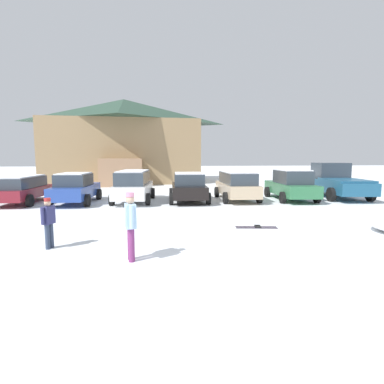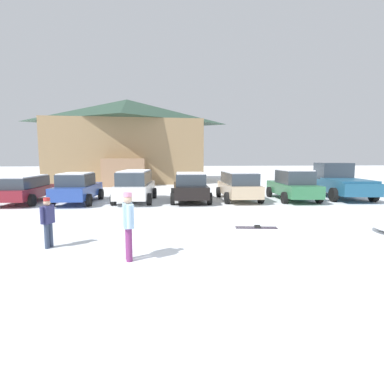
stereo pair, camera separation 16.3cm
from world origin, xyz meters
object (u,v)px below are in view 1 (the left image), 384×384
at_px(parked_beige_suv, 237,185).
at_px(pickup_truck, 336,181).
at_px(parked_blue_hatchback, 75,188).
at_px(skier_teen_in_navy_coat, 48,220).
at_px(ski_lodge, 125,140).
at_px(parked_maroon_van, 20,188).
at_px(parked_black_sedan, 189,187).
at_px(skier_adult_in_blue_parka, 131,223).
at_px(pair_of_skis, 257,227).
at_px(parked_white_suv, 134,185).
at_px(parked_green_coupe, 291,185).

xyz_separation_m(parked_beige_suv, pickup_truck, (6.54, 0.58, 0.09)).
height_order(parked_blue_hatchback, skier_teen_in_navy_coat, parked_blue_hatchback).
distance_m(ski_lodge, parked_maroon_van, 15.80).
distance_m(parked_maroon_van, parked_black_sedan, 9.18).
relative_size(ski_lodge, parked_blue_hatchback, 3.67).
height_order(ski_lodge, pickup_truck, ski_lodge).
distance_m(parked_maroon_van, parked_beige_suv, 12.05).
bearing_deg(skier_adult_in_blue_parka, ski_lodge, 96.28).
bearing_deg(parked_blue_hatchback, parked_maroon_van, 174.31).
distance_m(parked_blue_hatchback, pair_of_skis, 10.45).
distance_m(parked_maroon_van, pickup_truck, 18.59).
distance_m(parked_blue_hatchback, parked_beige_suv, 9.08).
distance_m(parked_maroon_van, skier_teen_in_navy_coat, 9.79).
distance_m(ski_lodge, skier_adult_in_blue_parka, 25.21).
bearing_deg(skier_teen_in_navy_coat, pair_of_skis, 14.83).
distance_m(parked_maroon_van, parked_white_suv, 6.08).
height_order(pickup_truck, skier_teen_in_navy_coat, pickup_truck).
relative_size(parked_white_suv, parked_green_coupe, 0.99).
relative_size(parked_black_sedan, pickup_truck, 0.74).
distance_m(ski_lodge, pair_of_skis, 23.32).
xyz_separation_m(parked_green_coupe, pickup_truck, (3.34, 0.88, 0.10)).
height_order(parked_white_suv, pickup_truck, pickup_truck).
xyz_separation_m(parked_black_sedan, skier_adult_in_blue_parka, (-2.39, -9.65, 0.11)).
xyz_separation_m(ski_lodge, skier_adult_in_blue_parka, (2.73, -24.84, -3.31)).
bearing_deg(parked_maroon_van, pair_of_skis, -32.55).
bearing_deg(parked_black_sedan, parked_green_coupe, -0.81).
bearing_deg(parked_black_sedan, parked_maroon_van, 178.06).
xyz_separation_m(ski_lodge, parked_beige_suv, (7.99, -14.98, -3.35)).
bearing_deg(parked_white_suv, parked_black_sedan, -3.75).
relative_size(parked_green_coupe, skier_adult_in_blue_parka, 2.72).
height_order(parked_black_sedan, parked_beige_suv, parked_beige_suv).
xyz_separation_m(ski_lodge, pair_of_skis, (6.89, -21.87, -4.23)).
bearing_deg(skier_teen_in_navy_coat, parked_maroon_van, 117.12).
bearing_deg(skier_adult_in_blue_parka, parked_beige_suv, 61.94).
distance_m(parked_blue_hatchback, skier_teen_in_navy_coat, 8.55).
bearing_deg(pair_of_skis, pickup_truck, 44.37).
xyz_separation_m(parked_black_sedan, skier_teen_in_navy_coat, (-4.72, -8.40, -0.04)).
bearing_deg(pair_of_skis, ski_lodge, 107.50).
distance_m(parked_maroon_van, pair_of_skis, 13.02).
height_order(ski_lodge, parked_white_suv, ski_lodge).
xyz_separation_m(parked_maroon_van, parked_white_suv, (6.08, -0.11, 0.12)).
bearing_deg(skier_teen_in_navy_coat, parked_white_suv, 79.33).
bearing_deg(parked_beige_suv, pickup_truck, 5.11).
relative_size(pickup_truck, pair_of_skis, 3.79).
xyz_separation_m(parked_blue_hatchback, pair_of_skis, (7.99, -6.70, -0.82)).
height_order(ski_lodge, parked_black_sedan, ski_lodge).
height_order(pickup_truck, skier_adult_in_blue_parka, pickup_truck).
bearing_deg(parked_green_coupe, pair_of_skis, -123.05).
bearing_deg(ski_lodge, pickup_truck, -44.74).
bearing_deg(parked_green_coupe, parked_beige_suv, 174.78).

